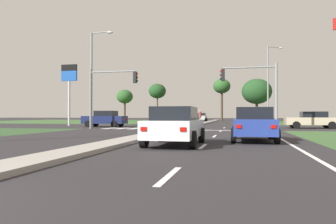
% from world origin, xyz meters
% --- Properties ---
extents(ground_plane, '(200.00, 200.00, 0.00)m').
position_xyz_m(ground_plane, '(0.00, 30.00, 0.00)').
color(ground_plane, '#282628').
extents(grass_verge_far_left, '(35.00, 35.00, 0.01)m').
position_xyz_m(grass_verge_far_left, '(-25.50, 54.50, 0.00)').
color(grass_verge_far_left, '#385B2D').
rests_on(grass_verge_far_left, ground).
extents(median_island_near, '(1.20, 22.00, 0.14)m').
position_xyz_m(median_island_near, '(0.00, 11.00, 0.07)').
color(median_island_near, gray).
rests_on(median_island_near, ground).
extents(median_island_far, '(1.20, 36.00, 0.14)m').
position_xyz_m(median_island_far, '(0.00, 55.00, 0.07)').
color(median_island_far, gray).
rests_on(median_island_far, ground).
extents(lane_dash_near, '(0.14, 2.00, 0.01)m').
position_xyz_m(lane_dash_near, '(3.50, 3.92, 0.01)').
color(lane_dash_near, silver).
rests_on(lane_dash_near, ground).
extents(lane_dash_second, '(0.14, 2.00, 0.01)m').
position_xyz_m(lane_dash_second, '(3.50, 9.92, 0.01)').
color(lane_dash_second, silver).
rests_on(lane_dash_second, ground).
extents(lane_dash_third, '(0.14, 2.00, 0.01)m').
position_xyz_m(lane_dash_third, '(3.50, 15.92, 0.01)').
color(lane_dash_third, silver).
rests_on(lane_dash_third, ground).
extents(lane_dash_fourth, '(0.14, 2.00, 0.01)m').
position_xyz_m(lane_dash_fourth, '(3.50, 21.92, 0.01)').
color(lane_dash_fourth, silver).
rests_on(lane_dash_fourth, ground).
extents(lane_dash_fifth, '(0.14, 2.00, 0.01)m').
position_xyz_m(lane_dash_fifth, '(3.50, 27.92, 0.01)').
color(lane_dash_fifth, silver).
rests_on(lane_dash_fifth, ground).
extents(edge_line_right, '(0.14, 24.00, 0.01)m').
position_xyz_m(edge_line_right, '(6.85, 12.00, 0.01)').
color(edge_line_right, silver).
rests_on(edge_line_right, ground).
extents(stop_bar_near, '(6.40, 0.50, 0.01)m').
position_xyz_m(stop_bar_near, '(3.80, 23.00, 0.01)').
color(stop_bar_near, silver).
rests_on(stop_bar_near, ground).
extents(crosswalk_bar_near, '(0.70, 2.80, 0.01)m').
position_xyz_m(crosswalk_bar_near, '(-6.40, 24.80, 0.01)').
color(crosswalk_bar_near, silver).
rests_on(crosswalk_bar_near, ground).
extents(crosswalk_bar_second, '(0.70, 2.80, 0.01)m').
position_xyz_m(crosswalk_bar_second, '(-5.25, 24.80, 0.01)').
color(crosswalk_bar_second, silver).
rests_on(crosswalk_bar_second, ground).
extents(crosswalk_bar_third, '(0.70, 2.80, 0.01)m').
position_xyz_m(crosswalk_bar_third, '(-4.10, 24.80, 0.01)').
color(crosswalk_bar_third, silver).
rests_on(crosswalk_bar_third, ground).
extents(crosswalk_bar_fourth, '(0.70, 2.80, 0.01)m').
position_xyz_m(crosswalk_bar_fourth, '(-2.95, 24.80, 0.01)').
color(crosswalk_bar_fourth, silver).
rests_on(crosswalk_bar_fourth, ground).
extents(crosswalk_bar_fifth, '(0.70, 2.80, 0.01)m').
position_xyz_m(crosswalk_bar_fifth, '(-1.80, 24.80, 0.01)').
color(crosswalk_bar_fifth, silver).
rests_on(crosswalk_bar_fifth, ground).
extents(crosswalk_bar_sixth, '(0.70, 2.80, 0.01)m').
position_xyz_m(crosswalk_bar_sixth, '(-0.65, 24.80, 0.01)').
color(crosswalk_bar_sixth, silver).
rests_on(crosswalk_bar_sixth, ground).
extents(car_teal_near, '(2.01, 4.26, 1.46)m').
position_xyz_m(car_teal_near, '(-2.35, 49.78, 0.75)').
color(car_teal_near, '#19565B').
rests_on(car_teal_near, ground).
extents(car_navy_second, '(4.33, 2.02, 1.61)m').
position_xyz_m(car_navy_second, '(-8.31, 28.06, 0.82)').
color(car_navy_second, '#161E47').
rests_on(car_navy_second, ground).
extents(car_white_third, '(1.98, 4.23, 1.50)m').
position_xyz_m(car_white_third, '(2.38, 10.23, 0.77)').
color(car_white_third, silver).
rests_on(car_white_third, ground).
extents(car_silver_fourth, '(2.07, 4.57, 1.58)m').
position_xyz_m(car_silver_fourth, '(-2.35, 60.70, 0.81)').
color(car_silver_fourth, '#B7B7BC').
rests_on(car_silver_fourth, ground).
extents(car_beige_fifth, '(4.50, 2.08, 1.49)m').
position_xyz_m(car_beige_fifth, '(11.17, 28.51, 0.77)').
color(car_beige_fifth, '#BCAD8E').
rests_on(car_beige_fifth, ground).
extents(car_blue_sixth, '(1.96, 4.28, 1.52)m').
position_xyz_m(car_blue_sixth, '(5.48, 12.98, 0.78)').
color(car_blue_sixth, navy).
rests_on(car_blue_sixth, ground).
extents(traffic_signal_near_left, '(4.34, 0.32, 5.10)m').
position_xyz_m(traffic_signal_near_left, '(-5.97, 23.40, 3.52)').
color(traffic_signal_near_left, gray).
rests_on(traffic_signal_near_left, ground).
extents(traffic_signal_near_right, '(4.33, 0.32, 5.11)m').
position_xyz_m(traffic_signal_near_right, '(5.98, 23.40, 3.52)').
color(traffic_signal_near_right, gray).
rests_on(traffic_signal_near_right, ground).
extents(street_lamp_second, '(2.33, 0.54, 8.85)m').
position_xyz_m(street_lamp_second, '(-8.30, 25.36, 4.96)').
color(street_lamp_second, gray).
rests_on(street_lamp_second, ground).
extents(street_lamp_third, '(2.00, 0.80, 10.10)m').
position_xyz_m(street_lamp_third, '(8.64, 41.31, 5.57)').
color(street_lamp_third, gray).
rests_on(street_lamp_third, ground).
extents(pedestrian_at_median, '(0.34, 0.34, 1.69)m').
position_xyz_m(pedestrian_at_median, '(-0.22, 40.74, 1.16)').
color(pedestrian_at_median, '#9E8966').
rests_on(pedestrian_at_median, median_island_far).
extents(fuel_price_totem, '(1.80, 0.24, 6.73)m').
position_xyz_m(fuel_price_totem, '(-13.38, 30.04, 4.93)').
color(fuel_price_totem, silver).
rests_on(fuel_price_totem, ground).
extents(treeline_near, '(3.38, 3.38, 6.47)m').
position_xyz_m(treeline_near, '(-18.36, 61.35, 4.97)').
color(treeline_near, '#423323').
rests_on(treeline_near, ground).
extents(treeline_second, '(3.69, 3.69, 7.87)m').
position_xyz_m(treeline_second, '(-12.15, 64.45, 6.27)').
color(treeline_second, '#423323').
rests_on(treeline_second, ground).
extents(treeline_third, '(3.47, 3.47, 8.52)m').
position_xyz_m(treeline_third, '(1.45, 63.92, 6.91)').
color(treeline_third, '#423323').
rests_on(treeline_third, ground).
extents(treeline_fourth, '(5.54, 5.54, 7.95)m').
position_xyz_m(treeline_fourth, '(8.09, 60.11, 5.57)').
color(treeline_fourth, '#423323').
rests_on(treeline_fourth, ground).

